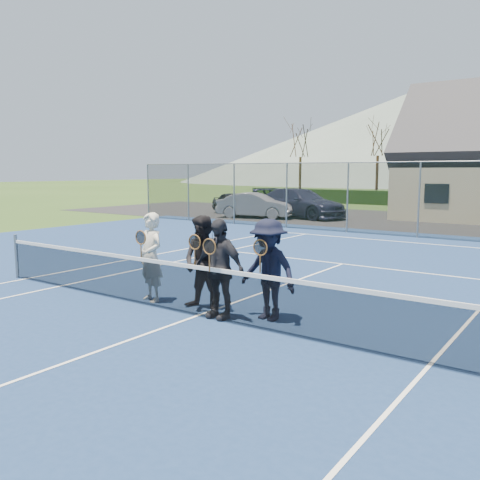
{
  "coord_description": "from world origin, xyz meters",
  "views": [
    {
      "loc": [
        5.84,
        -6.85,
        2.65
      ],
      "look_at": [
        -0.1,
        1.5,
        1.25
      ],
      "focal_mm": 38.0,
      "sensor_mm": 36.0,
      "label": 1
    }
  ],
  "objects_px": {
    "player_b": "(204,263)",
    "player_d": "(268,270)",
    "car_a": "(236,203)",
    "player_a": "(151,257)",
    "car_c": "(300,203)",
    "player_c": "(219,269)",
    "tennis_net": "(196,289)",
    "car_b": "(256,205)"
  },
  "relations": [
    {
      "from": "car_a",
      "to": "player_b",
      "type": "relative_size",
      "value": 2.22
    },
    {
      "from": "car_c",
      "to": "player_c",
      "type": "bearing_deg",
      "value": -143.79
    },
    {
      "from": "car_a",
      "to": "tennis_net",
      "type": "distance_m",
      "value": 22.09
    },
    {
      "from": "car_a",
      "to": "player_b",
      "type": "distance_m",
      "value": 21.6
    },
    {
      "from": "player_c",
      "to": "player_d",
      "type": "distance_m",
      "value": 0.88
    },
    {
      "from": "car_c",
      "to": "player_a",
      "type": "height_order",
      "value": "player_a"
    },
    {
      "from": "car_b",
      "to": "tennis_net",
      "type": "distance_m",
      "value": 19.63
    },
    {
      "from": "player_a",
      "to": "car_c",
      "type": "bearing_deg",
      "value": 109.87
    },
    {
      "from": "player_a",
      "to": "player_b",
      "type": "distance_m",
      "value": 1.29
    },
    {
      "from": "car_b",
      "to": "player_c",
      "type": "bearing_deg",
      "value": -161.97
    },
    {
      "from": "car_b",
      "to": "player_b",
      "type": "height_order",
      "value": "player_b"
    },
    {
      "from": "car_a",
      "to": "player_d",
      "type": "height_order",
      "value": "player_d"
    },
    {
      "from": "player_a",
      "to": "player_d",
      "type": "relative_size",
      "value": 1.0
    },
    {
      "from": "player_b",
      "to": "player_c",
      "type": "bearing_deg",
      "value": -26.0
    },
    {
      "from": "tennis_net",
      "to": "car_b",
      "type": "bearing_deg",
      "value": 120.57
    },
    {
      "from": "player_c",
      "to": "player_b",
      "type": "bearing_deg",
      "value": 154.0
    },
    {
      "from": "tennis_net",
      "to": "player_b",
      "type": "xyz_separation_m",
      "value": [
        -0.19,
        0.46,
        0.38
      ]
    },
    {
      "from": "car_a",
      "to": "tennis_net",
      "type": "relative_size",
      "value": 0.34
    },
    {
      "from": "car_a",
      "to": "player_d",
      "type": "relative_size",
      "value": 2.22
    },
    {
      "from": "player_d",
      "to": "player_a",
      "type": "bearing_deg",
      "value": -174.31
    },
    {
      "from": "car_b",
      "to": "player_b",
      "type": "relative_size",
      "value": 2.39
    },
    {
      "from": "player_c",
      "to": "tennis_net",
      "type": "bearing_deg",
      "value": -154.51
    },
    {
      "from": "car_c",
      "to": "player_d",
      "type": "xyz_separation_m",
      "value": [
        9.22,
        -17.95,
        0.1
      ]
    },
    {
      "from": "player_b",
      "to": "player_d",
      "type": "relative_size",
      "value": 1.0
    },
    {
      "from": "player_b",
      "to": "player_d",
      "type": "distance_m",
      "value": 1.36
    },
    {
      "from": "tennis_net",
      "to": "player_b",
      "type": "bearing_deg",
      "value": 112.7
    },
    {
      "from": "player_b",
      "to": "player_d",
      "type": "height_order",
      "value": "same"
    },
    {
      "from": "car_c",
      "to": "tennis_net",
      "type": "bearing_deg",
      "value": -144.98
    },
    {
      "from": "tennis_net",
      "to": "player_a",
      "type": "relative_size",
      "value": 6.49
    },
    {
      "from": "car_b",
      "to": "player_d",
      "type": "bearing_deg",
      "value": -159.4
    },
    {
      "from": "car_a",
      "to": "car_b",
      "type": "distance_m",
      "value": 2.75
    },
    {
      "from": "car_a",
      "to": "player_c",
      "type": "distance_m",
      "value": 22.15
    },
    {
      "from": "car_a",
      "to": "player_c",
      "type": "relative_size",
      "value": 2.22
    },
    {
      "from": "player_c",
      "to": "player_d",
      "type": "bearing_deg",
      "value": 28.36
    },
    {
      "from": "player_b",
      "to": "player_a",
      "type": "bearing_deg",
      "value": -174.61
    },
    {
      "from": "car_b",
      "to": "player_b",
      "type": "xyz_separation_m",
      "value": [
        9.79,
        -16.44,
        0.21
      ]
    },
    {
      "from": "car_c",
      "to": "car_b",
      "type": "bearing_deg",
      "value": 142.25
    },
    {
      "from": "player_c",
      "to": "car_a",
      "type": "bearing_deg",
      "value": 125.05
    },
    {
      "from": "tennis_net",
      "to": "player_b",
      "type": "height_order",
      "value": "player_b"
    },
    {
      "from": "player_a",
      "to": "player_b",
      "type": "bearing_deg",
      "value": 5.39
    },
    {
      "from": "car_c",
      "to": "tennis_net",
      "type": "relative_size",
      "value": 0.49
    },
    {
      "from": "player_b",
      "to": "player_c",
      "type": "xyz_separation_m",
      "value": [
        0.57,
        -0.28,
        0.0
      ]
    }
  ]
}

